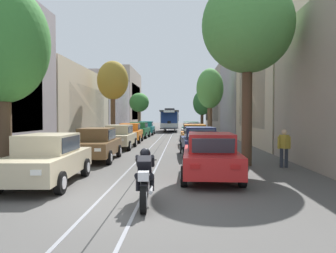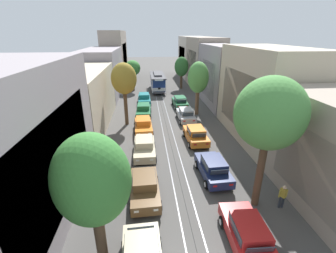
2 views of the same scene
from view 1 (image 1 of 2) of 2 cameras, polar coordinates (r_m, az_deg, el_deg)
name	(u,v)px [view 1 (image 1 of 2)]	position (r m, az deg, el deg)	size (l,w,h in m)	color
ground_plane	(165,138)	(32.50, -0.46, -1.99)	(160.00, 160.00, 0.00)	#4C4947
trolley_track_rails	(167,135)	(36.62, -0.15, -1.55)	(1.14, 69.29, 0.01)	gray
building_facade_left	(87,98)	(38.24, -14.36, 5.01)	(5.88, 60.99, 10.66)	gray
building_facade_right	(247,98)	(38.92, 13.99, 5.04)	(5.73, 60.99, 9.45)	gray
parked_car_beige_near_left	(47,159)	(10.88, -20.80, -5.43)	(2.12, 4.41, 1.58)	#C1B28E
parked_car_brown_second_left	(97,144)	(15.97, -12.66, -3.09)	(2.10, 4.40, 1.58)	brown
parked_car_beige_mid_left	(119,137)	(21.53, -8.72, -1.81)	(2.01, 4.36, 1.58)	#C1B28E
parked_car_orange_fourth_left	(130,133)	(26.71, -6.81, -1.10)	(2.12, 4.41, 1.58)	orange
parked_car_green_fifth_left	(139,130)	(32.03, -5.24, -0.62)	(2.09, 4.40, 1.58)	#1E6038
parked_car_teal_sixth_left	(146,128)	(37.66, -3.96, -0.25)	(2.05, 4.38, 1.58)	#196B70
parked_car_red_near_right	(210,156)	(11.10, 7.60, -5.19)	(2.09, 4.40, 1.58)	red
parked_car_navy_second_right	(199,142)	(17.25, 5.61, -2.69)	(2.13, 4.42, 1.58)	#19234C
parked_car_orange_mid_right	(194,135)	(23.40, 4.67, -1.51)	(2.10, 4.40, 1.58)	orange
parked_car_silver_fourth_right	(192,131)	(29.48, 4.26, -0.83)	(2.05, 4.38, 1.58)	#B7B7BC
parked_car_green_fifth_right	(191,129)	(35.23, 4.10, -0.40)	(2.12, 4.41, 1.58)	#1E6038
street_tree_kerb_left_near	(3,45)	(12.60, -27.45, 12.84)	(3.18, 2.84, 6.72)	#4C3826
street_tree_kerb_left_second	(113,81)	(29.74, -9.85, 7.95)	(2.84, 2.38, 7.21)	#4C3826
street_tree_kerb_left_mid	(139,103)	(46.83, -5.19, 4.23)	(2.87, 2.89, 5.59)	brown
street_tree_kerb_right_near	(248,26)	(14.82, 14.04, 16.99)	(3.94, 3.58, 8.17)	#4C3826
street_tree_kerb_right_second	(210,89)	(31.99, 7.50, 6.60)	(2.66, 2.63, 6.90)	brown
street_tree_kerb_right_mid	(202,103)	(47.68, 6.11, 4.14)	(2.69, 2.15, 6.00)	#4C3826
cable_car_trolley	(170,120)	(46.41, 0.37, 1.20)	(2.63, 9.15, 3.28)	navy
motorcycle_with_rider	(145,178)	(7.86, -4.14, -9.19)	(0.57, 1.99, 1.37)	black
pedestrian_on_left_pavement	(284,146)	(14.26, 20.04, -3.30)	(0.55, 0.42, 1.61)	#282D38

